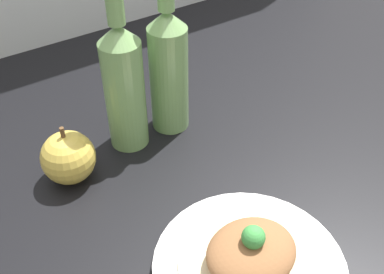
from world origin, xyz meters
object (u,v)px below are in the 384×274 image
cider_bottle_right (168,67)px  plated_food (251,254)px  plate (249,267)px  cider_bottle_left (124,83)px  apple (68,157)px

cider_bottle_right → plated_food: bearing=-104.7°
plate → cider_bottle_left: size_ratio=0.81×
plate → plated_food: bearing=180.0°
cider_bottle_left → cider_bottle_right: bearing=0.0°
plate → plated_food: plated_food is taller
plate → apple: bearing=112.2°
cider_bottle_left → cider_bottle_right: same height
apple → plated_food: bearing=-67.8°
plated_food → apple: size_ratio=1.83×
plate → cider_bottle_left: (-0.00, 29.94, 10.28)cm
plated_food → cider_bottle_right: size_ratio=0.60×
plated_food → cider_bottle_left: 30.92cm
cider_bottle_right → apple: size_ratio=3.06×
plated_food → cider_bottle_right: cider_bottle_right is taller
cider_bottle_left → apple: 13.53cm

